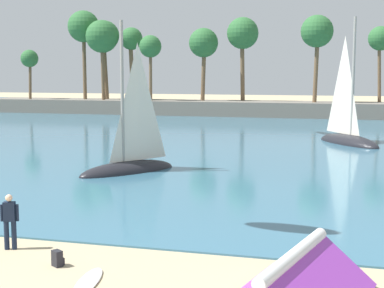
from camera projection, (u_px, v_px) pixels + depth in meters
The scene contains 8 objects.
sea at pixel (297, 122), 62.13m from camera, with size 220.00×93.94×0.06m, color #386B84.
palm_headland at pixel (279, 81), 69.16m from camera, with size 82.30×6.68×13.26m.
folded_kite at pixel (293, 270), 12.83m from camera, with size 3.74×4.82×1.28m.
person_at_waterline at pixel (10, 220), 17.12m from camera, with size 0.53×0.29×1.67m.
backpack_spare at pixel (58, 259), 15.70m from camera, with size 0.36×0.37×0.44m.
surfboard at pixel (88, 282), 14.44m from camera, with size 2.10×0.52×0.08m, color white.
sailboat_mid_bay at pixel (130, 157), 30.38m from camera, with size 4.65×5.79×8.40m.
sailboat_toward_headland at pixel (348, 131), 42.60m from camera, with size 5.49×6.75×9.83m.
Camera 1 is at (5.50, -7.98, 5.21)m, focal length 54.20 mm.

